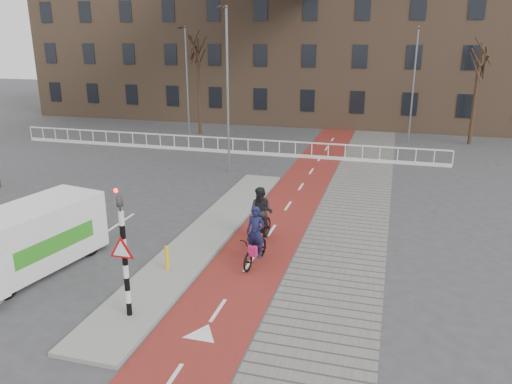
# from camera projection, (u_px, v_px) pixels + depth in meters

# --- Properties ---
(ground) EXTENTS (120.00, 120.00, 0.00)m
(ground) POSITION_uv_depth(u_px,v_px,m) (182.00, 286.00, 14.82)
(ground) COLOR #38383A
(ground) RESTS_ON ground
(bike_lane) EXTENTS (2.50, 60.00, 0.01)m
(bike_lane) POSITION_uv_depth(u_px,v_px,m) (297.00, 193.00, 23.61)
(bike_lane) COLOR maroon
(bike_lane) RESTS_ON ground
(sidewalk) EXTENTS (3.00, 60.00, 0.01)m
(sidewalk) POSITION_uv_depth(u_px,v_px,m) (357.00, 198.00, 22.89)
(sidewalk) COLOR slate
(sidewalk) RESTS_ON ground
(curb_island) EXTENTS (1.80, 16.00, 0.12)m
(curb_island) POSITION_uv_depth(u_px,v_px,m) (208.00, 233.00, 18.66)
(curb_island) COLOR gray
(curb_island) RESTS_ON ground
(traffic_signal) EXTENTS (0.80, 0.80, 3.68)m
(traffic_signal) POSITION_uv_depth(u_px,v_px,m) (124.00, 250.00, 12.52)
(traffic_signal) COLOR black
(traffic_signal) RESTS_ON curb_island
(bollard) EXTENTS (0.12, 0.12, 0.77)m
(bollard) POSITION_uv_depth(u_px,v_px,m) (167.00, 258.00, 15.54)
(bollard) COLOR yellow
(bollard) RESTS_ON curb_island
(cyclist_near) EXTENTS (0.84, 1.93, 1.95)m
(cyclist_near) POSITION_uv_depth(u_px,v_px,m) (256.00, 245.00, 16.08)
(cyclist_near) COLOR black
(cyclist_near) RESTS_ON bike_lane
(cyclist_far) EXTENTS (0.95, 1.97, 2.05)m
(cyclist_far) POSITION_uv_depth(u_px,v_px,m) (261.00, 220.00, 17.70)
(cyclist_far) COLOR black
(cyclist_far) RESTS_ON bike_lane
(van) EXTENTS (2.77, 5.07, 2.07)m
(van) POSITION_uv_depth(u_px,v_px,m) (29.00, 238.00, 15.57)
(van) COLOR white
(van) RESTS_ON ground
(railing) EXTENTS (28.00, 0.10, 0.99)m
(railing) POSITION_uv_depth(u_px,v_px,m) (218.00, 148.00, 31.63)
(railing) COLOR silver
(railing) RESTS_ON ground
(townhouse_row) EXTENTS (46.00, 10.00, 15.90)m
(townhouse_row) POSITION_uv_depth(u_px,v_px,m) (298.00, 27.00, 42.62)
(townhouse_row) COLOR #7F6047
(townhouse_row) RESTS_ON ground
(tree_mid) EXTENTS (0.24, 0.24, 6.93)m
(tree_mid) POSITION_uv_depth(u_px,v_px,m) (199.00, 87.00, 36.67)
(tree_mid) COLOR #2F2015
(tree_mid) RESTS_ON ground
(tree_right) EXTENTS (0.25, 0.25, 6.63)m
(tree_right) POSITION_uv_depth(u_px,v_px,m) (475.00, 95.00, 33.13)
(tree_right) COLOR #2F2015
(tree_right) RESTS_ON ground
(streetlight_near) EXTENTS (0.12, 0.12, 8.54)m
(streetlight_near) POSITION_uv_depth(u_px,v_px,m) (228.00, 93.00, 25.95)
(streetlight_near) COLOR slate
(streetlight_near) RESTS_ON ground
(streetlight_left) EXTENTS (0.12, 0.12, 7.73)m
(streetlight_left) POSITION_uv_depth(u_px,v_px,m) (187.00, 83.00, 35.33)
(streetlight_left) COLOR slate
(streetlight_left) RESTS_ON ground
(streetlight_right) EXTENTS (0.12, 0.12, 7.69)m
(streetlight_right) POSITION_uv_depth(u_px,v_px,m) (413.00, 86.00, 33.40)
(streetlight_right) COLOR slate
(streetlight_right) RESTS_ON ground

